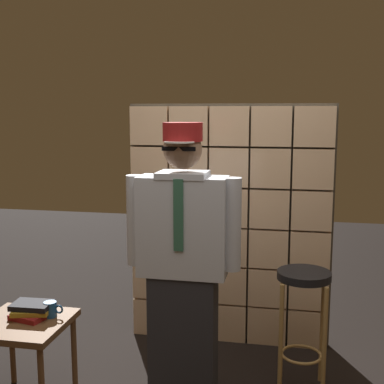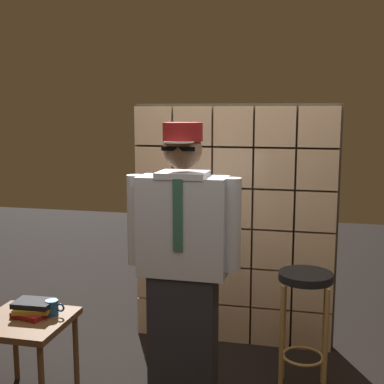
{
  "view_description": "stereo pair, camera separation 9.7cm",
  "coord_description": "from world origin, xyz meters",
  "views": [
    {
      "loc": [
        0.46,
        -2.5,
        1.8
      ],
      "look_at": [
        -0.1,
        0.39,
        1.33
      ],
      "focal_mm": 47.87,
      "sensor_mm": 36.0,
      "label": 1
    },
    {
      "loc": [
        0.56,
        -2.48,
        1.8
      ],
      "look_at": [
        -0.1,
        0.39,
        1.33
      ],
      "focal_mm": 47.87,
      "sensor_mm": 36.0,
      "label": 2
    }
  ],
  "objects": [
    {
      "name": "glass_block_wall",
      "position": [
        0.0,
        1.33,
        0.92
      ],
      "size": [
        1.57,
        0.1,
        1.88
      ],
      "color": "#E0B78C",
      "rests_on": "ground"
    },
    {
      "name": "bar_stool",
      "position": [
        0.56,
        0.69,
        0.59
      ],
      "size": [
        0.34,
        0.34,
        0.8
      ],
      "color": "black",
      "rests_on": "ground"
    },
    {
      "name": "side_table",
      "position": [
        -1.11,
        0.18,
        0.47
      ],
      "size": [
        0.52,
        0.52,
        0.54
      ],
      "color": "brown",
      "rests_on": "ground"
    },
    {
      "name": "standing_person",
      "position": [
        -0.16,
        0.38,
        0.91
      ],
      "size": [
        0.69,
        0.29,
        1.74
      ],
      "rotation": [
        0.0,
        0.0,
        -0.01
      ],
      "color": "#28282D",
      "rests_on": "ground"
    },
    {
      "name": "book_stack",
      "position": [
        -1.08,
        0.25,
        0.59
      ],
      "size": [
        0.26,
        0.23,
        0.09
      ],
      "color": "maroon",
      "rests_on": "side_table"
    },
    {
      "name": "coffee_mug",
      "position": [
        -0.97,
        0.28,
        0.59
      ],
      "size": [
        0.13,
        0.08,
        0.09
      ],
      "color": "navy",
      "rests_on": "side_table"
    }
  ]
}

